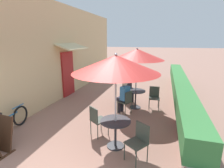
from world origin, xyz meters
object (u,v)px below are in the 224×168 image
cafe_chair_mid_right (126,100)px  cafe_chair_mid_back (154,96)px  bicycle_leaning (7,123)px  cafe_chair_near_left (139,139)px  cafe_chair_mid_left (127,91)px  patio_table_near (115,128)px  cafe_chair_near_right (97,119)px  seated_patron_mid_left (129,87)px  patio_umbrella_near (116,64)px  seated_patron_mid_right (124,95)px  patio_umbrella_mid (137,54)px  patio_table_mid (136,95)px

cafe_chair_mid_right → cafe_chair_mid_back: 1.26m
bicycle_leaning → cafe_chair_near_left: bearing=-5.6°
cafe_chair_mid_back → cafe_chair_mid_left: bearing=-23.9°
patio_table_near → cafe_chair_near_right: bearing=151.0°
cafe_chair_mid_back → cafe_chair_near_right: bearing=55.7°
seated_patron_mid_left → patio_table_near: bearing=-29.7°
cafe_chair_near_right → bicycle_leaning: 2.61m
patio_umbrella_near → cafe_chair_near_left: bearing=-29.0°
patio_umbrella_near → seated_patron_mid_right: size_ratio=1.89×
patio_table_near → cafe_chair_near_right: cafe_chair_near_right is taller
patio_table_near → patio_umbrella_near: bearing=-135.0°
patio_umbrella_mid → cafe_chair_mid_left: bearing=131.5°
patio_umbrella_near → seated_patron_mid_right: (-0.28, 2.11, -1.43)m
patio_umbrella_near → cafe_chair_near_right: bearing=151.0°
patio_table_mid → bicycle_leaning: size_ratio=0.45×
cafe_chair_near_left → cafe_chair_mid_back: (0.13, 3.24, 0.00)m
patio_umbrella_mid → seated_patron_mid_right: (-0.33, -0.64, -1.43)m
patio_umbrella_mid → bicycle_leaning: bearing=-136.8°
patio_umbrella_near → seated_patron_mid_left: size_ratio=1.89×
patio_table_mid → patio_umbrella_mid: bearing=0.0°
cafe_chair_mid_back → bicycle_leaning: (-3.93, -3.17, -0.18)m
cafe_chair_near_left → seated_patron_mid_right: 2.63m
patio_umbrella_mid → seated_patron_mid_right: patio_umbrella_mid is taller
patio_table_near → cafe_chair_mid_right: size_ratio=0.88×
cafe_chair_near_left → bicycle_leaning: cafe_chair_near_left is taller
bicycle_leaning → cafe_chair_near_right: bearing=9.5°
patio_table_mid → bicycle_leaning: bicycle_leaning is taller
cafe_chair_near_left → cafe_chair_near_right: (-1.27, 0.70, 0.00)m
patio_umbrella_near → patio_umbrella_mid: same height
cafe_chair_mid_right → seated_patron_mid_right: (-0.10, 0.05, 0.17)m
cafe_chair_near_right → patio_table_mid: bearing=109.0°
seated_patron_mid_right → patio_umbrella_near: bearing=-147.9°
cafe_chair_mid_right → cafe_chair_near_right: bearing=-170.5°
patio_umbrella_mid → seated_patron_mid_left: (-0.39, 0.61, -1.43)m
patio_table_mid → cafe_chair_mid_left: (-0.48, 0.54, 0.00)m
patio_umbrella_mid → seated_patron_mid_right: size_ratio=1.89×
patio_table_near → seated_patron_mid_right: 2.13m
cafe_chair_mid_back → cafe_chair_near_left: bearing=82.3°
seated_patron_mid_right → cafe_chair_mid_left: bearing=31.7°
patio_table_near → cafe_chair_mid_back: cafe_chair_mid_back is taller
patio_umbrella_near → cafe_chair_mid_back: 3.39m
patio_table_mid → patio_umbrella_mid: patio_umbrella_mid is taller
patio_table_mid → seated_patron_mid_left: size_ratio=0.61×
cafe_chair_mid_right → cafe_chair_mid_back: (0.94, 0.83, 0.00)m
patio_table_near → cafe_chair_mid_right: (-0.18, 2.06, 0.00)m
patio_umbrella_near → cafe_chair_near_left: size_ratio=2.72×
patio_umbrella_near → cafe_chair_mid_left: 3.68m
cafe_chair_near_left → patio_umbrella_near: bearing=6.1°
cafe_chair_near_left → cafe_chair_mid_left: same height
patio_umbrella_near → cafe_chair_near_right: (-0.63, 0.35, -1.60)m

